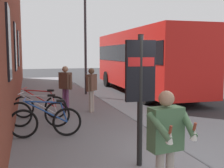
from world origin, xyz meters
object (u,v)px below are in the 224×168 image
bicycle_leaning_wall (39,113)px  street_lamp (85,31)px  bicycle_under_window (46,122)px  city_bus (143,58)px  transit_info_sign (140,79)px  pedestrian_crossing_street (91,85)px  tourist_with_hotdogs (167,136)px  bicycle_by_door (40,106)px  pedestrian_near_bus (65,84)px

bicycle_leaning_wall → street_lamp: 6.95m
bicycle_under_window → city_bus: (7.31, -5.71, 1.41)m
bicycle_leaning_wall → transit_info_sign: 3.91m
pedestrian_crossing_street → tourist_with_hotdogs: bearing=176.4°
pedestrian_crossing_street → tourist_with_hotdogs: size_ratio=0.98×
transit_info_sign → bicycle_leaning_wall: bearing=26.7°
street_lamp → bicycle_by_door: bearing=152.5°
bicycle_under_window → bicycle_by_door: (2.12, 0.06, 0.00)m
bicycle_leaning_wall → pedestrian_near_bus: 2.38m
bicycle_under_window → pedestrian_crossing_street: 3.16m
pedestrian_crossing_street → street_lamp: (4.29, -0.67, 2.23)m
bicycle_by_door → transit_info_sign: bearing=-160.0°
transit_info_sign → pedestrian_crossing_street: transit_info_sign is taller
bicycle_by_door → pedestrian_crossing_street: bearing=-75.7°
bicycle_by_door → tourist_with_hotdogs: (-5.80, -1.40, 0.59)m
tourist_with_hotdogs → street_lamp: 10.82m
bicycle_under_window → pedestrian_crossing_street: size_ratio=1.14×
pedestrian_near_bus → pedestrian_crossing_street: (-0.53, -0.84, -0.04)m
bicycle_by_door → city_bus: city_bus is taller
city_bus → transit_info_sign: bearing=156.5°
bicycle_under_window → tourist_with_hotdogs: 3.96m
bicycle_by_door → transit_info_sign: transit_info_sign is taller
transit_info_sign → city_bus: city_bus is taller
pedestrian_near_bus → transit_info_sign: bearing=-173.2°
bicycle_leaning_wall → bicycle_by_door: size_ratio=1.02×
bicycle_under_window → transit_info_sign: transit_info_sign is taller
pedestrian_near_bus → street_lamp: (3.76, -1.52, 2.19)m
pedestrian_crossing_street → street_lamp: 4.88m
bicycle_under_window → city_bus: city_bus is taller
transit_info_sign → city_bus: size_ratio=0.23×
city_bus → street_lamp: street_lamp is taller
bicycle_leaning_wall → pedestrian_near_bus: bearing=-26.3°
city_bus → pedestrian_near_bus: bearing=131.1°
bicycle_by_door → street_lamp: (4.75, -2.47, 2.79)m
city_bus → pedestrian_crossing_street: bearing=139.9°
bicycle_leaning_wall → bicycle_under_window: bearing=-173.0°
bicycle_under_window → pedestrian_near_bus: (3.10, -0.90, 0.59)m
transit_info_sign → street_lamp: (9.15, -0.87, 1.58)m
bicycle_by_door → pedestrian_near_bus: (0.98, -0.95, 0.59)m
bicycle_by_door → pedestrian_near_bus: size_ratio=1.05×
pedestrian_crossing_street → street_lamp: size_ratio=0.29×
bicycle_under_window → bicycle_leaning_wall: 1.04m
city_bus → pedestrian_crossing_street: 6.23m
pedestrian_near_bus → street_lamp: bearing=-21.9°
city_bus → street_lamp: size_ratio=1.96×
pedestrian_crossing_street → bicycle_by_door: bearing=104.3°
street_lamp → bicycle_leaning_wall: bearing=156.5°
bicycle_leaning_wall → street_lamp: size_ratio=0.32×
city_bus → tourist_with_hotdogs: 11.85m
city_bus → tourist_with_hotdogs: (-10.98, 4.37, -0.82)m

